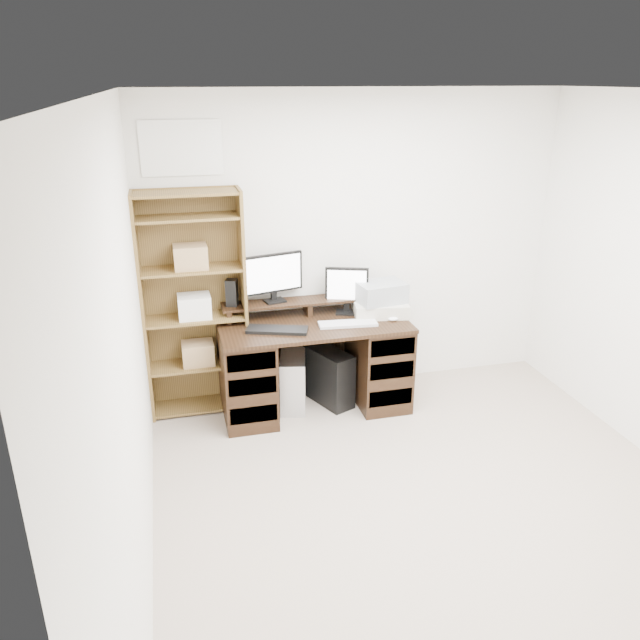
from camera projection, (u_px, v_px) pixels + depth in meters
name	position (u px, v px, depth m)	size (l,w,h in m)	color
room	(462.00, 337.00, 3.38)	(3.54, 4.04, 2.54)	tan
desk	(314.00, 363.00, 5.08)	(1.50, 0.70, 0.75)	black
riser_shelf	(308.00, 303.00, 5.10)	(1.40, 0.22, 0.12)	black
monitor_wide	(273.00, 275.00, 4.98)	(0.49, 0.17, 0.39)	black
monitor_small	(347.00, 288.00, 5.08)	(0.34, 0.18, 0.38)	black
speaker	(232.00, 293.00, 4.92)	(0.09, 0.09, 0.22)	black
keyboard_black	(277.00, 330.00, 4.77)	(0.47, 0.16, 0.03)	black
keyboard_white	(348.00, 324.00, 4.89)	(0.46, 0.14, 0.02)	silver
mouse	(393.00, 319.00, 4.97)	(0.08, 0.05, 0.03)	white
printer	(380.00, 308.00, 5.10)	(0.43, 0.33, 0.11)	beige
basket	(381.00, 292.00, 5.06)	(0.38, 0.27, 0.16)	#8F9498
tower_silver	(293.00, 380.00, 5.16)	(0.20, 0.45, 0.45)	#BABDC1
tower_black	(329.00, 376.00, 5.21)	(0.37, 0.51, 0.47)	black
bookshelf	(194.00, 303.00, 4.87)	(0.80, 0.30, 1.80)	brown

